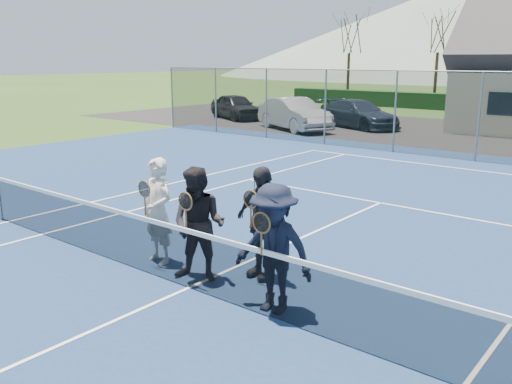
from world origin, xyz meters
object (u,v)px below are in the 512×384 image
at_px(car_a, 236,107).
at_px(player_d, 274,249).
at_px(car_b, 294,114).
at_px(player_a, 158,211).
at_px(player_c, 262,222).
at_px(tennis_net, 188,256).
at_px(player_b, 199,225).
at_px(car_c, 358,114).

bearing_deg(car_a, player_d, -114.29).
bearing_deg(car_b, player_a, -127.45).
relative_size(car_b, player_c, 2.64).
xyz_separation_m(player_c, player_d, (0.87, -0.84, -0.00)).
xyz_separation_m(car_b, player_d, (11.11, -16.39, 0.14)).
bearing_deg(tennis_net, player_b, 106.97).
height_order(car_a, car_b, car_b).
xyz_separation_m(car_c, tennis_net, (7.65, -19.38, -0.16)).
distance_m(tennis_net, player_b, 0.53).
xyz_separation_m(car_a, car_c, (7.55, 0.76, -0.02)).
height_order(car_b, player_c, player_c).
distance_m(car_a, player_c, 23.61).
bearing_deg(car_c, car_b, 164.22).
distance_m(car_a, player_a, 22.92).
relative_size(player_b, player_c, 1.00).
distance_m(player_b, player_d, 1.56).
height_order(player_b, player_c, same).
bearing_deg(player_d, car_c, 115.38).
bearing_deg(tennis_net, player_d, 7.95).
height_order(car_b, tennis_net, car_b).
bearing_deg(car_a, player_a, -118.74).
relative_size(tennis_net, player_b, 6.49).
height_order(car_a, player_d, player_d).
bearing_deg(player_a, player_c, 17.98).
height_order(tennis_net, player_a, player_a).
bearing_deg(tennis_net, player_c, 61.17).
height_order(car_b, player_b, player_b).
bearing_deg(player_a, tennis_net, -21.61).
distance_m(car_a, player_d, 24.82).
bearing_deg(tennis_net, car_a, 129.23).
relative_size(tennis_net, player_d, 6.49).
xyz_separation_m(car_a, car_b, (5.54, -2.03, 0.06)).
bearing_deg(car_c, player_d, -134.62).
distance_m(tennis_net, player_d, 1.51).
xyz_separation_m(player_b, player_d, (1.55, -0.15, -0.00)).
relative_size(car_a, player_d, 2.35).
height_order(car_c, player_d, player_d).
bearing_deg(car_b, car_a, 94.71).
height_order(player_a, player_d, same).
bearing_deg(player_d, player_a, 174.16).
bearing_deg(player_b, player_a, 173.45).
height_order(car_a, tennis_net, car_a).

